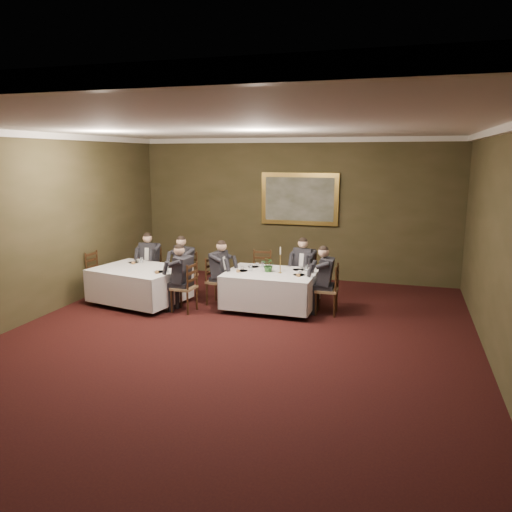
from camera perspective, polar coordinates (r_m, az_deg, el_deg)
The scene contains 27 objects.
ground at distance 8.28m, azimuth -3.29°, elevation -10.35°, with size 10.00×10.00×0.00m, color black.
ceiling at distance 7.71m, azimuth -3.60°, elevation 14.60°, with size 8.00×10.00×0.10m, color silver.
back_wall at distance 12.58m, azimuth 4.44°, elevation 5.35°, with size 8.00×0.10×3.50m, color #37341B.
left_wall at distance 9.91m, azimuth -25.75°, elevation 2.63°, with size 0.10×10.00×3.50m, color #37341B.
right_wall at distance 7.46m, azimuth 26.79°, elevation 0.01°, with size 0.10×10.00×3.50m, color #37341B.
crown_molding at distance 7.70m, azimuth -3.59°, elevation 14.16°, with size 8.00×10.00×0.12m.
table_main at distance 10.12m, azimuth 1.71°, elevation -3.59°, with size 1.83×1.40×0.67m.
table_second at distance 10.76m, azimuth -13.15°, elevation -2.99°, with size 2.06×1.72×0.67m.
chair_main_backleft at distance 11.16m, azimuth 0.57°, elevation -3.04°, with size 0.49×0.48×1.00m.
chair_main_backright at distance 10.93m, azimuth 5.50°, elevation -3.41°, with size 0.53×0.51×1.00m.
diner_main_backright at distance 10.86m, azimuth 5.50°, elevation -2.26°, with size 0.50×0.56×1.35m.
chair_main_endleft at distance 10.52m, azimuth -4.34°, elevation -3.97°, with size 0.47×0.49×1.00m.
diner_main_endleft at distance 10.46m, azimuth -4.30°, elevation -2.77°, with size 0.53×0.46×1.35m.
chair_main_endright at distance 9.93m, azimuth 8.11°, elevation -4.99°, with size 0.43×0.45×1.00m.
diner_main_endright at distance 9.87m, azimuth 8.08°, elevation -3.71°, with size 0.49×0.43×1.35m.
chair_sec_backleft at distance 11.79m, azimuth -11.92°, elevation -2.50°, with size 0.46×0.44×1.00m.
diner_sec_backleft at distance 11.73m, azimuth -11.99°, elevation -1.43°, with size 0.43×0.50×1.35m.
chair_sec_backright at distance 11.20m, azimuth -8.06°, elevation -3.10°, with size 0.57×0.56×1.00m.
diner_sec_backright at distance 11.14m, azimuth -8.13°, elevation -1.98°, with size 0.55×0.60×1.35m.
chair_sec_endright at distance 10.09m, azimuth -8.15°, elevation -4.72°, with size 0.45×0.47×1.00m.
diner_sec_endright at distance 10.04m, azimuth -8.25°, elevation -3.46°, with size 0.51×0.44×1.35m.
chair_sec_endleft at distance 11.57m, azimuth -17.43°, elevation -3.05°, with size 0.44×0.46×1.00m.
centerpiece at distance 10.05m, azimuth 1.49°, elevation -0.95°, with size 0.28×0.24×0.31m, color #2D5926.
candlestick at distance 9.95m, azimuth 2.79°, elevation -0.82°, with size 0.08×0.08×0.55m.
place_setting_table_main at distance 10.54m, azimuth 0.04°, elevation -1.04°, with size 0.33×0.31×0.14m.
place_setting_table_second at distance 11.27m, azimuth -13.53°, elevation -0.55°, with size 0.33×0.31×0.14m.
painting at distance 12.46m, azimuth 5.00°, elevation 6.51°, with size 1.94×0.09×1.28m.
Camera 1 is at (2.65, -7.22, 3.06)m, focal length 35.00 mm.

